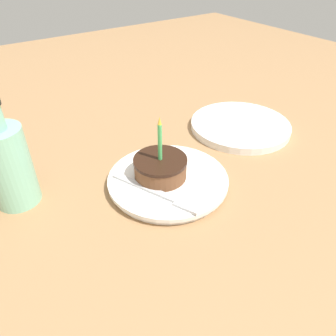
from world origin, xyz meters
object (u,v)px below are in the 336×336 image
cake_slice (160,167)px  bottle (8,164)px  fork (161,194)px  side_plate (240,126)px  plate (168,180)px

cake_slice → bottle: size_ratio=0.63×
cake_slice → bottle: (-0.11, -0.23, 0.04)m
fork → side_plate: (-0.11, 0.31, -0.01)m
cake_slice → side_plate: bearing=103.6°
cake_slice → fork: size_ratio=0.71×
plate → fork: size_ratio=1.31×
plate → side_plate: (-0.08, 0.27, -0.00)m
cake_slice → plate: bearing=50.5°
cake_slice → side_plate: size_ratio=0.52×
fork → bottle: 0.26m
fork → plate: bearing=131.7°
plate → side_plate: plate is taller
cake_slice → side_plate: cake_slice is taller
bottle → cake_slice: bearing=64.9°
plate → side_plate: size_ratio=0.95×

